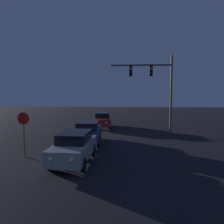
# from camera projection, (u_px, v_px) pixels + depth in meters

# --- Properties ---
(car_near) EXTENTS (1.83, 4.27, 1.58)m
(car_near) POSITION_uv_depth(u_px,v_px,m) (74.00, 147.00, 11.49)
(car_near) COLOR #99999E
(car_near) RESTS_ON ground_plane
(car_mid) EXTENTS (2.00, 4.32, 1.58)m
(car_mid) POSITION_uv_depth(u_px,v_px,m) (88.00, 131.00, 16.12)
(car_mid) COLOR navy
(car_mid) RESTS_ON ground_plane
(car_far) EXTENTS (1.97, 4.31, 1.58)m
(car_far) POSITION_uv_depth(u_px,v_px,m) (103.00, 120.00, 23.46)
(car_far) COLOR #B21E1E
(car_far) RESTS_ON ground_plane
(traffic_signal_mast) EXTENTS (5.37, 0.30, 6.93)m
(traffic_signal_mast) POSITION_uv_depth(u_px,v_px,m) (156.00, 82.00, 19.02)
(traffic_signal_mast) COLOR brown
(traffic_signal_mast) RESTS_ON ground_plane
(stop_sign) EXTENTS (0.69, 0.07, 2.57)m
(stop_sign) POSITION_uv_depth(u_px,v_px,m) (24.00, 126.00, 12.36)
(stop_sign) COLOR brown
(stop_sign) RESTS_ON ground_plane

